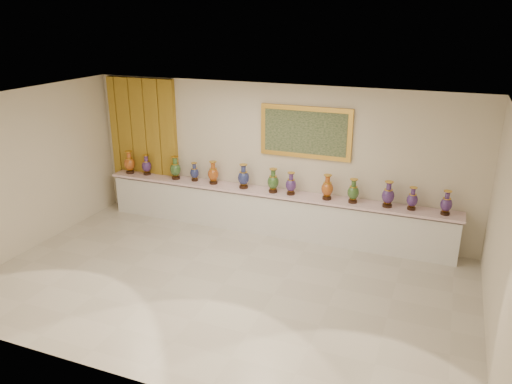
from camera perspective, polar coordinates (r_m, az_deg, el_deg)
ground at (r=8.45m, az=-3.72°, el=-10.46°), size 8.00×8.00×0.00m
room at (r=10.96m, az=-10.09°, el=5.42°), size 8.00×8.00×8.00m
counter at (r=10.15m, az=1.67°, el=-2.34°), size 7.28×0.48×0.90m
vase_0 at (r=11.39m, az=-14.26°, el=3.20°), size 0.24×0.24×0.51m
vase_1 at (r=11.21m, az=-12.40°, el=2.94°), size 0.21×0.21×0.44m
vase_2 at (r=10.79m, az=-9.20°, el=2.61°), size 0.27×0.27×0.49m
vase_3 at (r=10.62m, az=-7.04°, el=2.21°), size 0.23×0.23×0.40m
vase_4 at (r=10.38m, az=-4.91°, el=2.09°), size 0.30×0.30×0.48m
vase_5 at (r=10.08m, az=-1.43°, el=1.67°), size 0.27×0.27×0.50m
vase_6 at (r=9.85m, az=1.97°, el=1.19°), size 0.30×0.30×0.49m
vase_7 at (r=9.75m, az=4.02°, el=0.84°), size 0.26×0.26×0.45m
vase_8 at (r=9.56m, az=8.14°, el=0.42°), size 0.29×0.29×0.49m
vase_9 at (r=9.47m, az=11.05°, el=-0.01°), size 0.28×0.28×0.46m
vase_10 at (r=9.40m, az=14.86°, el=-0.39°), size 0.30×0.30×0.49m
vase_11 at (r=9.40m, az=17.43°, el=-0.83°), size 0.22×0.22×0.43m
vase_12 at (r=9.36m, az=20.92°, el=-1.28°), size 0.26×0.26×0.44m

